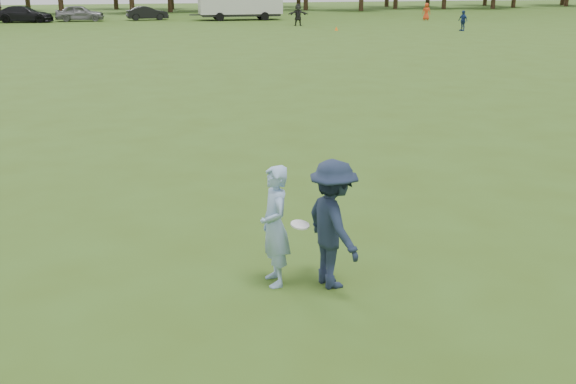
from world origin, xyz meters
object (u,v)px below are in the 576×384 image
at_px(car_d, 24,14).
at_px(car_f, 147,13).
at_px(player_far_c, 426,12).
at_px(car_e, 80,13).
at_px(field_cone, 336,29).
at_px(thrower, 275,226).
at_px(defender, 333,224).
at_px(cargo_trailer, 240,1).
at_px(player_far_b, 463,21).
at_px(player_far_d, 298,15).

xyz_separation_m(car_d, car_f, (11.26, 0.82, -0.09)).
distance_m(player_far_c, car_e, 33.42).
height_order(player_far_c, field_cone, player_far_c).
bearing_deg(player_far_c, car_e, 17.69).
relative_size(thrower, defender, 0.95).
xyz_separation_m(car_d, car_e, (4.94, 0.49, 0.01)).
bearing_deg(car_f, cargo_trailer, -108.86).
xyz_separation_m(thrower, player_far_b, (24.14, 41.58, -0.10)).
height_order(player_far_d, cargo_trailer, cargo_trailer).
bearing_deg(player_far_d, cargo_trailer, 121.91).
bearing_deg(field_cone, player_far_c, 39.26).
bearing_deg(defender, car_d, -0.06).
distance_m(player_far_b, player_far_c, 12.87).
relative_size(car_d, car_f, 1.29).
height_order(thrower, player_far_b, thrower).
distance_m(thrower, player_far_d, 51.43).
relative_size(car_d, field_cone, 17.20).
height_order(player_far_b, player_far_d, player_far_d).
bearing_deg(car_d, field_cone, -113.46).
xyz_separation_m(car_f, field_cone, (14.34, -16.30, -0.51)).
relative_size(player_far_d, car_e, 0.42).
xyz_separation_m(defender, car_f, (-0.67, 60.75, -0.29)).
relative_size(car_e, cargo_trailer, 0.50).
height_order(defender, player_far_c, defender).
bearing_deg(thrower, car_f, 176.32).
xyz_separation_m(thrower, car_f, (0.13, 60.51, -0.24)).
height_order(player_far_c, car_e, player_far_c).
relative_size(thrower, field_cone, 5.96).
bearing_deg(defender, field_cone, -28.41).
distance_m(defender, car_f, 60.76).
height_order(player_far_b, car_f, player_far_b).
bearing_deg(car_e, player_far_d, -116.31).
height_order(thrower, player_far_d, player_far_d).
distance_m(player_far_d, cargo_trailer, 9.53).
relative_size(player_far_b, car_d, 0.31).
height_order(player_far_b, car_e, player_far_b).
bearing_deg(car_d, thrower, -161.74).
distance_m(car_f, cargo_trailer, 9.18).
height_order(car_d, car_f, car_d).
bearing_deg(field_cone, player_far_d, 107.50).
bearing_deg(defender, player_far_d, -24.68).
xyz_separation_m(thrower, car_e, (-6.19, 60.18, -0.13)).
bearing_deg(car_e, thrower, -171.73).
bearing_deg(car_f, player_far_b, -135.00).
relative_size(defender, player_far_c, 1.15).
distance_m(defender, car_e, 60.83).
bearing_deg(player_far_b, defender, -45.98).
bearing_deg(player_far_c, thrower, 91.79).
bearing_deg(field_cone, player_far_b, -15.23).
height_order(defender, car_f, defender).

